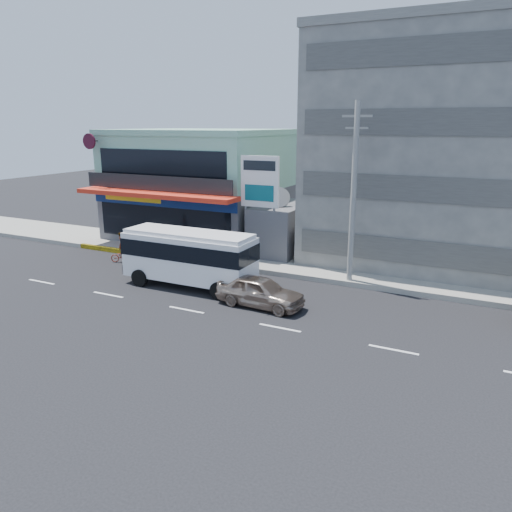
% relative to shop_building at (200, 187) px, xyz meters
% --- Properties ---
extents(ground, '(120.00, 120.00, 0.00)m').
position_rel_shop_building_xyz_m(ground, '(8.00, -13.95, -4.00)').
color(ground, black).
rests_on(ground, ground).
extents(sidewalk, '(70.00, 5.00, 0.30)m').
position_rel_shop_building_xyz_m(sidewalk, '(13.00, -4.45, -3.85)').
color(sidewalk, gray).
rests_on(sidewalk, ground).
extents(shop_building, '(12.40, 11.70, 8.00)m').
position_rel_shop_building_xyz_m(shop_building, '(0.00, 0.00, 0.00)').
color(shop_building, '#4C4B51').
rests_on(shop_building, ground).
extents(concrete_building, '(16.00, 12.00, 14.00)m').
position_rel_shop_building_xyz_m(concrete_building, '(18.00, 1.05, 3.00)').
color(concrete_building, gray).
rests_on(concrete_building, ground).
extents(gap_structure, '(3.00, 6.00, 3.50)m').
position_rel_shop_building_xyz_m(gap_structure, '(8.00, -1.95, -2.25)').
color(gap_structure, '#4C4B51').
rests_on(gap_structure, ground).
extents(satellite_dish, '(1.50, 1.50, 0.15)m').
position_rel_shop_building_xyz_m(satellite_dish, '(8.00, -2.95, -0.42)').
color(satellite_dish, slate).
rests_on(satellite_dish, gap_structure).
extents(billboard, '(2.60, 0.18, 6.90)m').
position_rel_shop_building_xyz_m(billboard, '(7.50, -4.75, 0.93)').
color(billboard, gray).
rests_on(billboard, ground).
extents(utility_pole_near, '(1.60, 0.30, 10.00)m').
position_rel_shop_building_xyz_m(utility_pole_near, '(14.00, -6.55, 1.15)').
color(utility_pole_near, '#999993').
rests_on(utility_pole_near, ground).
extents(minibus, '(7.53, 2.68, 3.14)m').
position_rel_shop_building_xyz_m(minibus, '(6.12, -10.82, -2.12)').
color(minibus, white).
rests_on(minibus, ground).
extents(sedan, '(4.59, 2.07, 1.53)m').
position_rel_shop_building_xyz_m(sedan, '(11.00, -11.85, -3.23)').
color(sedan, tan).
rests_on(sedan, ground).
extents(motorcycle_rider, '(1.65, 1.13, 2.00)m').
position_rel_shop_building_xyz_m(motorcycle_rider, '(-0.63, -8.57, -3.34)').
color(motorcycle_rider, '#61180D').
rests_on(motorcycle_rider, ground).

